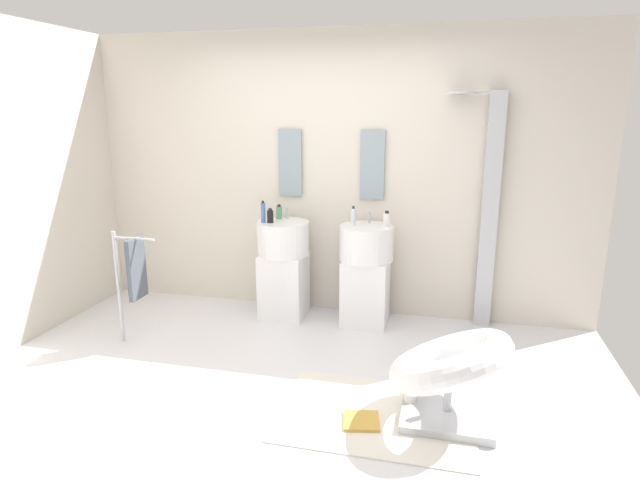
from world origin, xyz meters
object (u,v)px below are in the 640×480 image
object	(u,v)px
soap_bottle_clear	(353,217)
soap_bottle_blue	(263,212)
coffee_mug	(410,400)
soap_bottle_white	(387,219)
towel_rack	(133,271)
pedestal_sink_left	(284,265)
soap_bottle_black	(270,216)
soap_bottle_green	(279,212)
lounge_chair	(450,368)
pedestal_sink_right	(366,271)
shower_column	(488,207)
magazine_ochre	(361,421)

from	to	relation	value
soap_bottle_clear	soap_bottle_blue	bearing A→B (deg)	-174.95
coffee_mug	soap_bottle_white	size ratio (longest dim) A/B	0.77
towel_rack	pedestal_sink_left	bearing A→B (deg)	41.48
soap_bottle_black	soap_bottle_green	bearing A→B (deg)	82.47
towel_rack	lounge_chair	bearing A→B (deg)	-12.17
pedestal_sink_right	soap_bottle_black	size ratio (longest dim) A/B	7.73
soap_bottle_green	soap_bottle_black	world-z (taller)	soap_bottle_green
shower_column	soap_bottle_green	distance (m)	1.87
soap_bottle_green	lounge_chair	bearing A→B (deg)	-44.05
pedestal_sink_left	soap_bottle_white	bearing A→B (deg)	1.39
pedestal_sink_left	pedestal_sink_right	distance (m)	0.77
pedestal_sink_left	shower_column	bearing A→B (deg)	6.58
lounge_chair	coffee_mug	size ratio (longest dim) A/B	9.89
soap_bottle_clear	pedestal_sink_left	bearing A→B (deg)	179.32
shower_column	pedestal_sink_left	bearing A→B (deg)	-173.42
towel_rack	soap_bottle_blue	distance (m)	1.21
towel_rack	soap_bottle_blue	xyz separation A→B (m)	(0.83, 0.80, 0.37)
soap_bottle_green	soap_bottle_white	xyz separation A→B (m)	(1.01, -0.09, 0.00)
soap_bottle_clear	soap_bottle_blue	distance (m)	0.81
magazine_ochre	soap_bottle_blue	bearing A→B (deg)	115.97
pedestal_sink_right	coffee_mug	xyz separation A→B (m)	(0.51, -1.36, -0.43)
magazine_ochre	soap_bottle_white	world-z (taller)	soap_bottle_white
pedestal_sink_right	soap_bottle_green	xyz separation A→B (m)	(-0.84, 0.12, 0.48)
lounge_chair	soap_bottle_green	bearing A→B (deg)	135.95
coffee_mug	soap_bottle_blue	world-z (taller)	soap_bottle_blue
pedestal_sink_left	soap_bottle_clear	distance (m)	0.82
shower_column	soap_bottle_black	xyz separation A→B (m)	(-1.89, -0.27, -0.12)
pedestal_sink_left	soap_bottle_green	size ratio (longest dim) A/B	7.49
soap_bottle_clear	soap_bottle_white	distance (m)	0.29
pedestal_sink_left	pedestal_sink_right	xyz separation A→B (m)	(0.77, 0.00, 0.00)
soap_bottle_blue	coffee_mug	bearing A→B (deg)	-41.64
towel_rack	soap_bottle_clear	xyz separation A→B (m)	(1.64, 0.87, 0.35)
soap_bottle_clear	soap_bottle_blue	world-z (taller)	soap_bottle_blue
magazine_ochre	shower_column	bearing A→B (deg)	55.08
towel_rack	soap_bottle_green	bearing A→B (deg)	47.22
towel_rack	soap_bottle_green	xyz separation A→B (m)	(0.92, 0.99, 0.34)
pedestal_sink_right	lounge_chair	xyz separation A→B (m)	(0.74, -1.42, -0.14)
shower_column	soap_bottle_black	world-z (taller)	shower_column
coffee_mug	soap_bottle_blue	bearing A→B (deg)	138.36
pedestal_sink_left	coffee_mug	world-z (taller)	pedestal_sink_left
shower_column	coffee_mug	bearing A→B (deg)	-108.02
magazine_ochre	soap_bottle_green	world-z (taller)	soap_bottle_green
lounge_chair	magazine_ochre	bearing A→B (deg)	-160.37
lounge_chair	soap_bottle_blue	xyz separation A→B (m)	(-1.67, 1.34, 0.65)
pedestal_sink_left	pedestal_sink_right	size ratio (longest dim) A/B	1.00
pedestal_sink_left	soap_bottle_white	xyz separation A→B (m)	(0.94, 0.02, 0.48)
soap_bottle_clear	magazine_ochre	bearing A→B (deg)	-77.58
shower_column	lounge_chair	bearing A→B (deg)	-99.64
pedestal_sink_right	soap_bottle_black	world-z (taller)	soap_bottle_black
soap_bottle_white	lounge_chair	bearing A→B (deg)	-68.32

